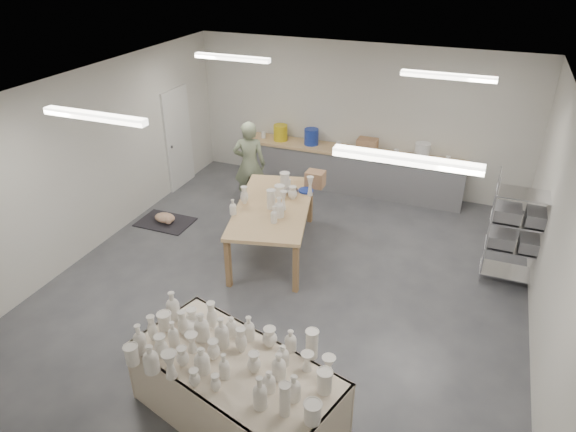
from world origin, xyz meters
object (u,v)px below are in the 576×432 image
at_px(red_stool, 256,184).
at_px(drying_table, 234,387).
at_px(potter, 250,164).
at_px(work_table, 278,203).

bearing_deg(red_stool, drying_table, -67.83).
relative_size(drying_table, potter, 1.46).
relative_size(work_table, red_stool, 5.60).
bearing_deg(red_stool, work_table, -54.00).
relative_size(drying_table, red_stool, 5.55).
bearing_deg(red_stool, potter, -90.00).
bearing_deg(drying_table, work_table, 121.32).
bearing_deg(drying_table, potter, 129.89).
xyz_separation_m(work_table, potter, (-1.15, 1.32, -0.00)).
xyz_separation_m(work_table, red_stool, (-1.15, 1.59, -0.55)).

